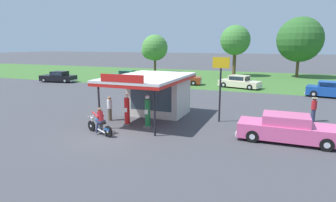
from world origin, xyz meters
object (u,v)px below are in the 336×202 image
(bystander_admiring_sedan, at_px, (110,108))
(gas_pump_offside, at_px, (148,113))
(parked_car_back_row_centre, at_px, (58,77))
(motorcycle_with_rider, at_px, (100,123))
(bystander_strolling_foreground, at_px, (314,109))
(parked_car_back_row_far_right, at_px, (180,79))
(parked_car_back_row_far_left, at_px, (333,90))
(parked_car_back_row_left, at_px, (240,82))
(parked_car_back_row_centre_left, at_px, (125,76))
(featured_classic_sedan, at_px, (288,129))
(gas_pump_nearside, at_px, (127,111))
(roadside_pole_sign, at_px, (221,78))
(bystander_standing_back_lot, at_px, (165,85))

(bystander_admiring_sedan, bearing_deg, gas_pump_offside, -10.12)
(parked_car_back_row_centre, bearing_deg, bystander_admiring_sedan, -39.46)
(motorcycle_with_rider, bearing_deg, bystander_strolling_foreground, 32.60)
(parked_car_back_row_centre, distance_m, parked_car_back_row_far_right, 16.77)
(bystander_admiring_sedan, bearing_deg, parked_car_back_row_far_left, 44.41)
(gas_pump_offside, xyz_separation_m, parked_car_back_row_left, (3.16, 18.74, -0.26))
(parked_car_back_row_centre_left, bearing_deg, featured_classic_sedan, -41.96)
(gas_pump_offside, relative_size, parked_car_back_row_centre_left, 0.42)
(gas_pump_nearside, distance_m, parked_car_back_row_centre_left, 21.81)
(roadside_pole_sign, bearing_deg, motorcycle_with_rider, -138.59)
(gas_pump_nearside, height_order, featured_classic_sedan, gas_pump_nearside)
(roadside_pole_sign, bearing_deg, parked_car_back_row_centre_left, 135.87)
(gas_pump_nearside, relative_size, featured_classic_sedan, 0.38)
(motorcycle_with_rider, height_order, parked_car_back_row_left, motorcycle_with_rider)
(roadside_pole_sign, bearing_deg, featured_classic_sedan, -31.86)
(parked_car_back_row_centre, xyz_separation_m, roadside_pole_sign, (24.67, -12.13, 2.30))
(parked_car_back_row_left, xyz_separation_m, roadside_pole_sign, (0.74, -15.78, 2.29))
(gas_pump_offside, height_order, parked_car_back_row_centre, gas_pump_offside)
(parked_car_back_row_centre, bearing_deg, roadside_pole_sign, -26.18)
(parked_car_back_row_left, bearing_deg, roadside_pole_sign, -87.32)
(parked_car_back_row_far_right, bearing_deg, parked_car_back_row_centre, -166.67)
(parked_car_back_row_centre_left, distance_m, bystander_standing_back_lot, 10.75)
(motorcycle_with_rider, bearing_deg, roadside_pole_sign, 41.41)
(parked_car_back_row_centre_left, distance_m, parked_car_back_row_far_right, 8.01)
(gas_pump_offside, height_order, parked_car_back_row_far_left, gas_pump_offside)
(bystander_strolling_foreground, bearing_deg, bystander_admiring_sedan, -159.84)
(parked_car_back_row_left, bearing_deg, bystander_strolling_foreground, -63.77)
(motorcycle_with_rider, relative_size, featured_classic_sedan, 0.41)
(gas_pump_nearside, relative_size, parked_car_back_row_centre, 0.40)
(featured_classic_sedan, bearing_deg, bystander_admiring_sedan, 179.00)
(bystander_admiring_sedan, bearing_deg, parked_car_back_row_centre_left, 117.07)
(gas_pump_nearside, relative_size, bystander_admiring_sedan, 1.24)
(motorcycle_with_rider, height_order, parked_car_back_row_centre_left, parked_car_back_row_centre_left)
(parked_car_back_row_far_left, distance_m, parked_car_back_row_centre_left, 25.09)
(gas_pump_offside, bearing_deg, parked_car_back_row_far_right, 103.22)
(parked_car_back_row_left, xyz_separation_m, bystander_standing_back_lot, (-6.99, -6.31, 0.11))
(parked_car_back_row_far_left, bearing_deg, bystander_standing_back_lot, -168.25)
(bystander_strolling_foreground, bearing_deg, parked_car_back_row_far_right, 136.19)
(featured_classic_sedan, relative_size, parked_car_back_row_left, 1.02)
(featured_classic_sedan, relative_size, parked_car_back_row_far_right, 0.94)
(parked_car_back_row_left, xyz_separation_m, bystander_admiring_sedan, (-6.28, -18.18, 0.19))
(parked_car_back_row_far_right, bearing_deg, motorcycle_with_rider, -83.38)
(gas_pump_offside, distance_m, parked_car_back_row_far_right, 19.47)
(parked_car_back_row_left, distance_m, bystander_strolling_foreground, 14.99)
(gas_pump_nearside, height_order, parked_car_back_row_centre_left, gas_pump_nearside)
(motorcycle_with_rider, xyz_separation_m, roadside_pole_sign, (5.90, 5.20, 2.32))
(motorcycle_with_rider, xyz_separation_m, bystander_standing_back_lot, (-1.83, 14.67, 0.14))
(parked_car_back_row_centre, bearing_deg, bystander_strolling_foreground, -17.77)
(featured_classic_sedan, xyz_separation_m, parked_car_back_row_centre_left, (-20.54, 18.47, 0.03))
(gas_pump_offside, bearing_deg, parked_car_back_row_centre_left, 123.48)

